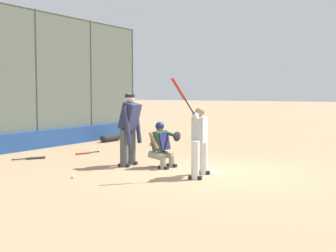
% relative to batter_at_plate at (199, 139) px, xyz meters
% --- Properties ---
extents(ground_plane, '(160.00, 160.00, 0.00)m').
position_rel_batter_at_plate_xyz_m(ground_plane, '(-0.66, -0.05, -0.84)').
color(ground_plane, '#9E7F5B').
extents(home_plate_marker, '(0.43, 0.43, 0.01)m').
position_rel_batter_at_plate_xyz_m(home_plate_marker, '(-0.66, -0.05, -0.83)').
color(home_plate_marker, white).
rests_on(home_plate_marker, ground_plane).
extents(backstop_fence, '(14.13, 0.08, 4.54)m').
position_rel_batter_at_plate_xyz_m(backstop_fence, '(-0.66, -6.87, 1.52)').
color(backstop_fence, '#515651').
rests_on(backstop_fence, ground_plane).
extents(padding_wall, '(13.77, 0.18, 0.59)m').
position_rel_batter_at_plate_xyz_m(padding_wall, '(-0.66, -6.77, -0.54)').
color(padding_wall, navy).
rests_on(padding_wall, ground_plane).
extents(batter_at_plate, '(1.08, 0.60, 2.16)m').
position_rel_batter_at_plate_xyz_m(batter_at_plate, '(0.00, 0.00, 0.00)').
color(batter_at_plate, silver).
rests_on(batter_at_plate, ground_plane).
extents(catcher_behind_plate, '(0.60, 0.71, 1.13)m').
position_rel_batter_at_plate_xyz_m(catcher_behind_plate, '(-0.69, -1.33, -0.25)').
color(catcher_behind_plate, gray).
rests_on(catcher_behind_plate, ground_plane).
extents(umpire_home, '(0.73, 0.49, 1.81)m').
position_rel_batter_at_plate_xyz_m(umpire_home, '(-0.52, -2.18, 0.14)').
color(umpire_home, '#4C4C51').
rests_on(umpire_home, ground_plane).
extents(spare_bat_by_padding, '(0.80, 0.50, 0.07)m').
position_rel_batter_at_plate_xyz_m(spare_bat_by_padding, '(-0.15, -5.13, -0.80)').
color(spare_bat_by_padding, black).
rests_on(spare_bat_by_padding, ground_plane).
extents(spare_bat_third_base_side, '(0.79, 0.29, 0.07)m').
position_rel_batter_at_plate_xyz_m(spare_bat_third_base_side, '(-1.70, -4.61, -0.80)').
color(spare_bat_third_base_side, black).
rests_on(spare_bat_third_base_side, ground_plane).
extents(fielding_glove_on_dirt, '(0.32, 0.24, 0.11)m').
position_rel_batter_at_plate_xyz_m(fielding_glove_on_dirt, '(-4.68, -4.01, -0.78)').
color(fielding_glove_on_dirt, '#56331E').
rests_on(fielding_glove_on_dirt, ground_plane).
extents(baseball_loose, '(0.07, 0.07, 0.07)m').
position_rel_batter_at_plate_xyz_m(baseball_loose, '(1.49, -2.30, -0.80)').
color(baseball_loose, white).
rests_on(baseball_loose, ground_plane).
extents(equipment_bag_dugout_side, '(1.12, 0.27, 0.27)m').
position_rel_batter_at_plate_xyz_m(equipment_bag_dugout_side, '(-4.95, -6.04, -0.70)').
color(equipment_bag_dugout_side, black).
rests_on(equipment_bag_dugout_side, ground_plane).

